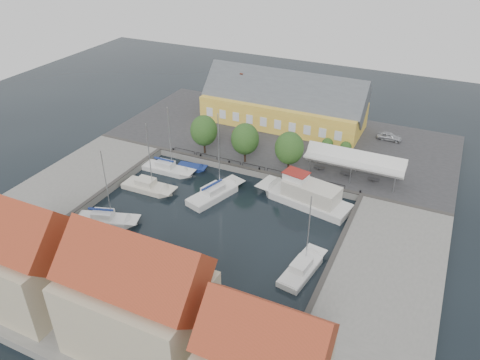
# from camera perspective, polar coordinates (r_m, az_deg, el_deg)

# --- Properties ---
(ground) EXTENTS (140.00, 140.00, 0.00)m
(ground) POSITION_cam_1_polar(r_m,az_deg,el_deg) (62.19, -2.36, -3.75)
(ground) COLOR black
(ground) RESTS_ON ground
(north_quay) EXTENTS (56.00, 26.00, 1.00)m
(north_quay) POSITION_cam_1_polar(r_m,az_deg,el_deg) (80.26, 5.20, 5.00)
(north_quay) COLOR #2D2D30
(north_quay) RESTS_ON ground
(west_quay) EXTENTS (12.00, 24.00, 1.00)m
(west_quay) POSITION_cam_1_polar(r_m,az_deg,el_deg) (72.12, -18.86, 0.19)
(west_quay) COLOR slate
(west_quay) RESTS_ON ground
(east_quay) EXTENTS (12.00, 24.00, 1.00)m
(east_quay) POSITION_cam_1_polar(r_m,az_deg,el_deg) (55.47, 17.55, -9.71)
(east_quay) COLOR slate
(east_quay) RESTS_ON ground
(south_bank) EXTENTS (56.00, 14.00, 1.00)m
(south_bank) POSITION_cam_1_polar(r_m,az_deg,el_deg) (48.72, -14.22, -15.90)
(south_bank) COLOR slate
(south_bank) RESTS_ON ground
(quay_edge_fittings) EXTENTS (56.00, 24.72, 0.40)m
(quay_edge_fittings) POSITION_cam_1_polar(r_m,az_deg,el_deg) (65.15, -0.45, -0.84)
(quay_edge_fittings) COLOR #383533
(quay_edge_fittings) RESTS_ON north_quay
(warehouse) EXTENTS (28.56, 14.00, 9.55)m
(warehouse) POSITION_cam_1_polar(r_m,az_deg,el_deg) (84.12, 4.96, 9.18)
(warehouse) COLOR gold
(warehouse) RESTS_ON north_quay
(tent_canopy) EXTENTS (14.00, 4.00, 2.83)m
(tent_canopy) POSITION_cam_1_polar(r_m,az_deg,el_deg) (68.29, 13.81, 2.31)
(tent_canopy) COLOR silver
(tent_canopy) RESTS_ON north_quay
(quay_trees) EXTENTS (18.20, 4.20, 6.30)m
(quay_trees) POSITION_cam_1_polar(r_m,az_deg,el_deg) (69.84, 0.62, 5.02)
(quay_trees) COLOR black
(quay_trees) RESTS_ON north_quay
(car_silver) EXTENTS (4.02, 1.66, 1.36)m
(car_silver) POSITION_cam_1_polar(r_m,az_deg,el_deg) (81.96, 17.75, 5.08)
(car_silver) COLOR #AFB1B7
(car_silver) RESTS_ON north_quay
(car_red) EXTENTS (3.84, 4.62, 1.49)m
(car_red) POSITION_cam_1_polar(r_m,az_deg,el_deg) (77.40, -0.21, 5.14)
(car_red) COLOR #561F13
(car_red) RESTS_ON north_quay
(center_sailboat) EXTENTS (5.39, 9.56, 12.72)m
(center_sailboat) POSITION_cam_1_polar(r_m,az_deg,el_deg) (64.91, -3.06, -1.75)
(center_sailboat) COLOR silver
(center_sailboat) RESTS_ON ground
(trawler) EXTENTS (13.90, 6.46, 5.00)m
(trawler) POSITION_cam_1_polar(r_m,az_deg,el_deg) (63.73, 8.09, -2.03)
(trawler) COLOR silver
(trawler) RESTS_ON ground
(east_boat_c) EXTENTS (3.58, 8.10, 10.14)m
(east_boat_c) POSITION_cam_1_polar(r_m,az_deg,el_deg) (53.01, 7.56, -10.81)
(east_boat_c) COLOR silver
(east_boat_c) RESTS_ON ground
(west_boat_a) EXTENTS (8.48, 2.57, 11.15)m
(west_boat_a) POSITION_cam_1_polar(r_m,az_deg,el_deg) (71.75, -8.81, 1.23)
(west_boat_a) COLOR silver
(west_boat_a) RESTS_ON ground
(west_boat_b) EXTENTS (8.08, 2.87, 10.97)m
(west_boat_b) POSITION_cam_1_polar(r_m,az_deg,el_deg) (67.73, -11.13, -0.94)
(west_boat_b) COLOR beige
(west_boat_b) RESTS_ON ground
(west_boat_d) EXTENTS (8.43, 4.81, 10.98)m
(west_boat_d) POSITION_cam_1_polar(r_m,az_deg,el_deg) (62.22, -15.99, -4.77)
(west_boat_d) COLOR silver
(west_boat_d) RESTS_ON ground
(launch_sw) EXTENTS (4.33, 4.01, 0.98)m
(launch_sw) POSITION_cam_1_polar(r_m,az_deg,el_deg) (61.59, -19.25, -6.00)
(launch_sw) COLOR silver
(launch_sw) RESTS_ON ground
(launch_nw) EXTENTS (4.83, 2.38, 0.88)m
(launch_nw) POSITION_cam_1_polar(r_m,az_deg,el_deg) (72.19, -5.95, 1.47)
(launch_nw) COLOR navy
(launch_nw) RESTS_ON ground
(townhouses) EXTENTS (36.30, 8.50, 12.00)m
(townhouses) POSITION_cam_1_polar(r_m,az_deg,el_deg) (42.89, -14.91, -13.79)
(townhouses) COLOR tan
(townhouses) RESTS_ON south_bank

